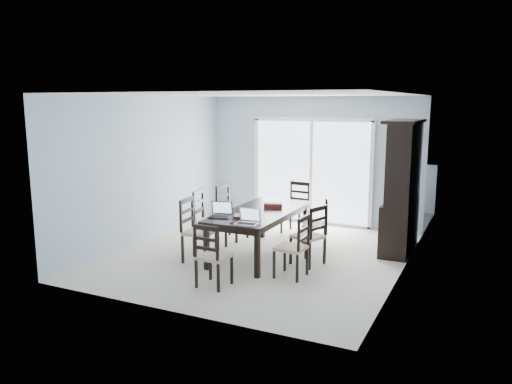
% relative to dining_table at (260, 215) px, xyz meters
% --- Properties ---
extents(floor, '(5.00, 5.00, 0.00)m').
position_rel_dining_table_xyz_m(floor, '(0.00, 0.00, -0.67)').
color(floor, beige).
rests_on(floor, ground).
extents(ceiling, '(5.00, 5.00, 0.00)m').
position_rel_dining_table_xyz_m(ceiling, '(0.00, 0.00, 1.93)').
color(ceiling, white).
rests_on(ceiling, back_wall).
extents(back_wall, '(4.50, 0.02, 2.60)m').
position_rel_dining_table_xyz_m(back_wall, '(0.00, 2.50, 0.63)').
color(back_wall, '#A4B4C4').
rests_on(back_wall, floor).
extents(wall_left, '(0.02, 5.00, 2.60)m').
position_rel_dining_table_xyz_m(wall_left, '(-2.25, 0.00, 0.63)').
color(wall_left, '#A4B4C4').
rests_on(wall_left, floor).
extents(wall_right, '(0.02, 5.00, 2.60)m').
position_rel_dining_table_xyz_m(wall_right, '(2.25, 0.00, 0.63)').
color(wall_right, '#A4B4C4').
rests_on(wall_right, floor).
extents(balcony, '(4.50, 2.00, 0.10)m').
position_rel_dining_table_xyz_m(balcony, '(0.00, 3.50, -0.72)').
color(balcony, gray).
rests_on(balcony, ground).
extents(railing, '(4.50, 0.06, 1.10)m').
position_rel_dining_table_xyz_m(railing, '(0.00, 4.50, -0.12)').
color(railing, '#99999E').
rests_on(railing, balcony).
extents(dining_table, '(1.00, 2.20, 0.75)m').
position_rel_dining_table_xyz_m(dining_table, '(0.00, 0.00, 0.00)').
color(dining_table, black).
rests_on(dining_table, floor).
extents(china_hutch, '(0.50, 1.38, 2.20)m').
position_rel_dining_table_xyz_m(china_hutch, '(2.02, 1.25, 0.40)').
color(china_hutch, black).
rests_on(china_hutch, floor).
extents(sliding_door, '(2.52, 0.05, 2.18)m').
position_rel_dining_table_xyz_m(sliding_door, '(0.00, 2.48, 0.41)').
color(sliding_door, silver).
rests_on(sliding_door, floor).
extents(chair_left_near, '(0.49, 0.47, 1.16)m').
position_rel_dining_table_xyz_m(chair_left_near, '(-0.83, -0.70, -0.06)').
color(chair_left_near, black).
rests_on(chair_left_near, floor).
extents(chair_left_mid, '(0.53, 0.52, 1.18)m').
position_rel_dining_table_xyz_m(chair_left_mid, '(-0.99, -0.09, -0.05)').
color(chair_left_mid, black).
rests_on(chair_left_mid, floor).
extents(chair_left_far, '(0.48, 0.46, 1.16)m').
position_rel_dining_table_xyz_m(chair_left_far, '(-0.97, 0.67, -0.06)').
color(chair_left_far, black).
rests_on(chair_left_far, floor).
extents(chair_right_near, '(0.43, 0.42, 1.06)m').
position_rel_dining_table_xyz_m(chair_right_near, '(0.93, -0.75, -0.11)').
color(chair_right_near, black).
rests_on(chair_right_near, floor).
extents(chair_right_mid, '(0.53, 0.53, 1.09)m').
position_rel_dining_table_xyz_m(chair_right_mid, '(0.95, -0.14, -0.10)').
color(chair_right_mid, black).
rests_on(chair_right_mid, floor).
extents(chair_right_far, '(0.50, 0.49, 1.07)m').
position_rel_dining_table_xyz_m(chair_right_far, '(0.78, 0.72, -0.11)').
color(chair_right_far, black).
rests_on(chair_right_far, floor).
extents(chair_end_near, '(0.40, 0.41, 1.03)m').
position_rel_dining_table_xyz_m(chair_end_near, '(0.02, -1.63, -0.13)').
color(chair_end_near, black).
rests_on(chair_end_near, floor).
extents(chair_end_far, '(0.46, 0.47, 1.12)m').
position_rel_dining_table_xyz_m(chair_end_far, '(0.00, 1.69, -0.08)').
color(chair_end_far, black).
rests_on(chair_end_far, floor).
extents(laptop_dark, '(0.38, 0.30, 0.23)m').
position_rel_dining_table_xyz_m(laptop_dark, '(-0.35, -0.70, 0.13)').
color(laptop_dark, black).
rests_on(laptop_dark, dining_table).
extents(laptop_silver, '(0.34, 0.25, 0.22)m').
position_rel_dining_table_xyz_m(laptop_silver, '(0.22, -0.94, 0.13)').
color(laptop_silver, silver).
rests_on(laptop_silver, dining_table).
extents(book_stack, '(0.31, 0.29, 0.04)m').
position_rel_dining_table_xyz_m(book_stack, '(-0.04, -0.57, 0.10)').
color(book_stack, maroon).
rests_on(book_stack, dining_table).
extents(cell_phone, '(0.13, 0.09, 0.01)m').
position_rel_dining_table_xyz_m(cell_phone, '(0.04, -0.98, 0.08)').
color(cell_phone, black).
rests_on(cell_phone, dining_table).
extents(game_box, '(0.33, 0.24, 0.07)m').
position_rel_dining_table_xyz_m(game_box, '(0.10, 0.30, 0.11)').
color(game_box, '#440D10').
rests_on(game_box, dining_table).
extents(hot_tub, '(1.93, 1.76, 0.92)m').
position_rel_dining_table_xyz_m(hot_tub, '(-0.66, 3.55, -0.21)').
color(hot_tub, maroon).
rests_on(hot_tub, balcony).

